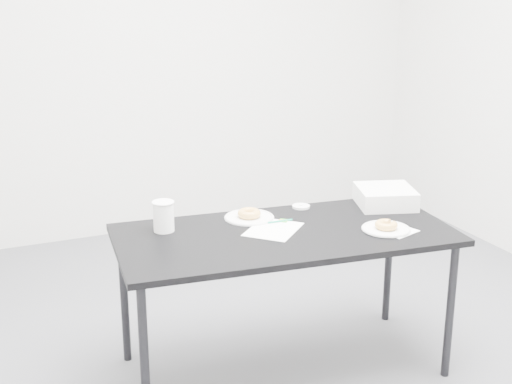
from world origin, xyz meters
name	(u,v)px	position (x,y,z in m)	size (l,w,h in m)	color
floor	(272,358)	(0.00, 0.00, 0.00)	(4.00, 4.00, 0.00)	#4A4B4F
wall_back	(148,38)	(0.00, 2.00, 1.35)	(4.00, 0.02, 2.70)	silver
table	(285,243)	(0.01, -0.09, 0.62)	(1.54, 0.84, 0.67)	black
scorecard	(273,229)	(-0.02, -0.04, 0.67)	(0.20, 0.26, 0.00)	white
logo_patch	(283,221)	(0.07, 0.04, 0.68)	(0.04, 0.04, 0.00)	green
pen	(280,221)	(0.05, 0.03, 0.68)	(0.01, 0.01, 0.12)	#0B7F5F
napkin	(396,230)	(0.47, -0.28, 0.68)	(0.15, 0.15, 0.00)	white
plate_near	(386,229)	(0.43, -0.25, 0.68)	(0.21, 0.21, 0.01)	white
donut_near	(386,225)	(0.43, -0.25, 0.70)	(0.10, 0.10, 0.03)	gold
plate_far	(249,218)	(-0.06, 0.14, 0.68)	(0.23, 0.23, 0.01)	white
donut_far	(249,213)	(-0.06, 0.14, 0.70)	(0.11, 0.11, 0.04)	gold
coffee_cup	(164,216)	(-0.47, 0.13, 0.74)	(0.09, 0.09, 0.14)	white
cup_lid	(301,207)	(0.23, 0.18, 0.68)	(0.09, 0.09, 0.01)	white
bakery_box	(385,197)	(0.63, 0.05, 0.72)	(0.27, 0.27, 0.09)	silver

